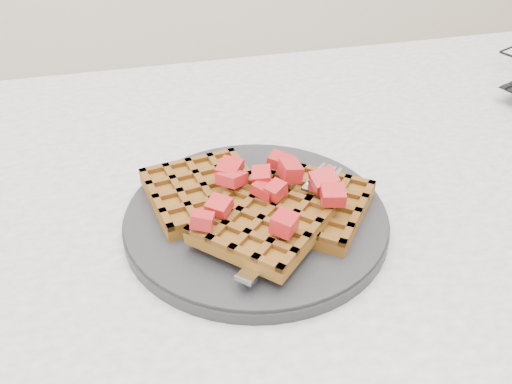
# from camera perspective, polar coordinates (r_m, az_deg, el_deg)

# --- Properties ---
(table) EXTENTS (1.20, 0.80, 0.75)m
(table) POSITION_cam_1_polar(r_m,az_deg,el_deg) (0.68, 10.28, -8.45)
(table) COLOR silver
(table) RESTS_ON ground
(plate) EXTENTS (0.26, 0.26, 0.02)m
(plate) POSITION_cam_1_polar(r_m,az_deg,el_deg) (0.56, 0.00, -2.65)
(plate) COLOR #242427
(plate) RESTS_ON table
(waffles) EXTENTS (0.23, 0.21, 0.03)m
(waffles) POSITION_cam_1_polar(r_m,az_deg,el_deg) (0.54, 0.11, -1.31)
(waffles) COLOR #8D591E
(waffles) RESTS_ON plate
(strawberry_pile) EXTENTS (0.15, 0.15, 0.02)m
(strawberry_pile) POSITION_cam_1_polar(r_m,az_deg,el_deg) (0.53, 0.00, 1.22)
(strawberry_pile) COLOR maroon
(strawberry_pile) RESTS_ON waffles
(fork) EXTENTS (0.14, 0.14, 0.02)m
(fork) POSITION_cam_1_polar(r_m,az_deg,el_deg) (0.53, 4.22, -2.95)
(fork) COLOR silver
(fork) RESTS_ON plate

